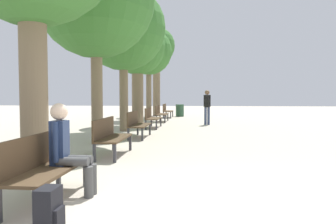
{
  "coord_description": "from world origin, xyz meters",
  "views": [
    {
      "loc": [
        0.21,
        -3.9,
        1.42
      ],
      "look_at": [
        -0.58,
        4.31,
        1.0
      ],
      "focal_mm": 35.0,
      "sensor_mm": 36.0,
      "label": 1
    }
  ],
  "objects_px": {
    "bench_row_2": "(137,123)",
    "tree_row_3": "(137,49)",
    "bench_row_1": "(110,135)",
    "bench_row_4": "(160,113)",
    "tree_row_4": "(149,52)",
    "tree_row_5": "(156,48)",
    "trash_bin": "(180,110)",
    "bench_row_0": "(42,164)",
    "bench_row_3": "(151,116)",
    "bench_row_5": "(167,110)",
    "tree_row_2": "(123,29)",
    "backpack": "(49,211)",
    "person_seated": "(68,147)",
    "pedestrian_near": "(207,105)"
  },
  "relations": [
    {
      "from": "bench_row_1",
      "to": "bench_row_2",
      "type": "relative_size",
      "value": 1.0
    },
    {
      "from": "bench_row_1",
      "to": "bench_row_4",
      "type": "height_order",
      "value": "same"
    },
    {
      "from": "bench_row_3",
      "to": "person_seated",
      "type": "height_order",
      "value": "person_seated"
    },
    {
      "from": "bench_row_0",
      "to": "bench_row_1",
      "type": "distance_m",
      "value": 3.32
    },
    {
      "from": "tree_row_2",
      "to": "bench_row_1",
      "type": "bearing_deg",
      "value": -80.35
    },
    {
      "from": "bench_row_4",
      "to": "tree_row_5",
      "type": "xyz_separation_m",
      "value": [
        -0.9,
        5.17,
        4.19
      ]
    },
    {
      "from": "tree_row_3",
      "to": "tree_row_2",
      "type": "bearing_deg",
      "value": -90.0
    },
    {
      "from": "bench_row_3",
      "to": "tree_row_3",
      "type": "height_order",
      "value": "tree_row_3"
    },
    {
      "from": "bench_row_2",
      "to": "tree_row_3",
      "type": "relative_size",
      "value": 0.32
    },
    {
      "from": "tree_row_2",
      "to": "backpack",
      "type": "bearing_deg",
      "value": -81.28
    },
    {
      "from": "bench_row_5",
      "to": "tree_row_2",
      "type": "xyz_separation_m",
      "value": [
        -0.9,
        -8.02,
        3.54
      ]
    },
    {
      "from": "tree_row_4",
      "to": "tree_row_5",
      "type": "xyz_separation_m",
      "value": [
        0.0,
        3.46,
        0.72
      ]
    },
    {
      "from": "bench_row_1",
      "to": "bench_row_4",
      "type": "xyz_separation_m",
      "value": [
        0.0,
        9.97,
        0.0
      ]
    },
    {
      "from": "trash_bin",
      "to": "tree_row_3",
      "type": "bearing_deg",
      "value": -104.57
    },
    {
      "from": "backpack",
      "to": "trash_bin",
      "type": "xyz_separation_m",
      "value": [
        0.19,
        18.9,
        0.17
      ]
    },
    {
      "from": "person_seated",
      "to": "tree_row_4",
      "type": "bearing_deg",
      "value": 94.44
    },
    {
      "from": "tree_row_3",
      "to": "bench_row_2",
      "type": "bearing_deg",
      "value": -79.54
    },
    {
      "from": "tree_row_2",
      "to": "pedestrian_near",
      "type": "height_order",
      "value": "tree_row_2"
    },
    {
      "from": "tree_row_3",
      "to": "backpack",
      "type": "relative_size",
      "value": 10.69
    },
    {
      "from": "bench_row_1",
      "to": "trash_bin",
      "type": "bearing_deg",
      "value": 87.0
    },
    {
      "from": "bench_row_5",
      "to": "tree_row_5",
      "type": "distance_m",
      "value": 4.66
    },
    {
      "from": "bench_row_1",
      "to": "trash_bin",
      "type": "distance_m",
      "value": 14.6
    },
    {
      "from": "bench_row_1",
      "to": "tree_row_5",
      "type": "distance_m",
      "value": 15.73
    },
    {
      "from": "tree_row_2",
      "to": "person_seated",
      "type": "relative_size",
      "value": 4.38
    },
    {
      "from": "bench_row_0",
      "to": "bench_row_3",
      "type": "height_order",
      "value": "same"
    },
    {
      "from": "bench_row_5",
      "to": "bench_row_4",
      "type": "bearing_deg",
      "value": -90.0
    },
    {
      "from": "tree_row_4",
      "to": "trash_bin",
      "type": "bearing_deg",
      "value": 60.15
    },
    {
      "from": "trash_bin",
      "to": "tree_row_4",
      "type": "bearing_deg",
      "value": -119.85
    },
    {
      "from": "bench_row_2",
      "to": "backpack",
      "type": "relative_size",
      "value": 3.42
    },
    {
      "from": "backpack",
      "to": "pedestrian_near",
      "type": "distance_m",
      "value": 12.88
    },
    {
      "from": "trash_bin",
      "to": "pedestrian_near",
      "type": "bearing_deg",
      "value": -74.69
    },
    {
      "from": "tree_row_2",
      "to": "bench_row_2",
      "type": "bearing_deg",
      "value": -65.32
    },
    {
      "from": "bench_row_1",
      "to": "tree_row_4",
      "type": "distance_m",
      "value": 12.22
    },
    {
      "from": "bench_row_1",
      "to": "bench_row_4",
      "type": "distance_m",
      "value": 9.97
    },
    {
      "from": "bench_row_1",
      "to": "bench_row_2",
      "type": "xyz_separation_m",
      "value": [
        0.0,
        3.32,
        0.0
      ]
    },
    {
      "from": "bench_row_0",
      "to": "tree_row_3",
      "type": "distance_m",
      "value": 11.97
    },
    {
      "from": "bench_row_1",
      "to": "pedestrian_near",
      "type": "height_order",
      "value": "pedestrian_near"
    },
    {
      "from": "bench_row_4",
      "to": "bench_row_2",
      "type": "bearing_deg",
      "value": -90.0
    },
    {
      "from": "tree_row_4",
      "to": "backpack",
      "type": "height_order",
      "value": "tree_row_4"
    },
    {
      "from": "bench_row_0",
      "to": "tree_row_5",
      "type": "distance_m",
      "value": 18.96
    },
    {
      "from": "tree_row_3",
      "to": "pedestrian_near",
      "type": "bearing_deg",
      "value": 3.73
    },
    {
      "from": "tree_row_2",
      "to": "bench_row_0",
      "type": "bearing_deg",
      "value": -84.04
    },
    {
      "from": "bench_row_2",
      "to": "tree_row_3",
      "type": "height_order",
      "value": "tree_row_3"
    },
    {
      "from": "bench_row_0",
      "to": "tree_row_4",
      "type": "relative_size",
      "value": 0.31
    },
    {
      "from": "tree_row_2",
      "to": "pedestrian_near",
      "type": "relative_size",
      "value": 3.42
    },
    {
      "from": "bench_row_4",
      "to": "bench_row_5",
      "type": "bearing_deg",
      "value": 90.0
    },
    {
      "from": "bench_row_1",
      "to": "pedestrian_near",
      "type": "xyz_separation_m",
      "value": [
        2.46,
        8.4,
        0.46
      ]
    },
    {
      "from": "person_seated",
      "to": "bench_row_1",
      "type": "bearing_deg",
      "value": 94.63
    },
    {
      "from": "tree_row_3",
      "to": "tree_row_5",
      "type": "distance_m",
      "value": 7.03
    },
    {
      "from": "bench_row_5",
      "to": "trash_bin",
      "type": "bearing_deg",
      "value": 59.21
    }
  ]
}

